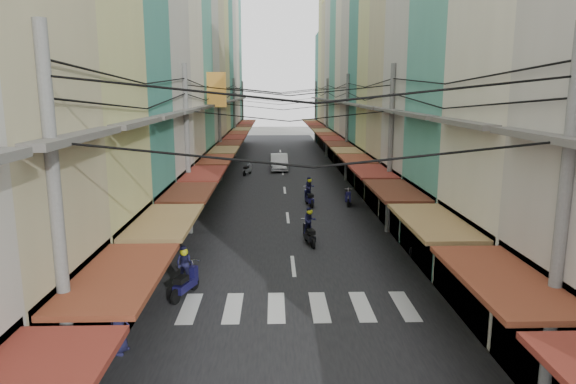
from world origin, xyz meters
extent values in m
plane|color=slate|center=(0.00, 0.00, 0.00)|extent=(160.00, 160.00, 0.00)
cube|color=black|center=(0.00, 20.00, 0.01)|extent=(10.00, 80.00, 0.02)
cube|color=gray|center=(-6.50, 20.00, 0.03)|extent=(3.00, 80.00, 0.06)
cube|color=gray|center=(6.50, 20.00, 0.03)|extent=(3.00, 80.00, 0.06)
cube|color=silver|center=(-3.50, -6.00, 0.03)|extent=(0.55, 2.40, 0.01)
cube|color=silver|center=(-2.10, -6.00, 0.03)|extent=(0.55, 2.40, 0.01)
cube|color=silver|center=(-0.70, -6.00, 0.03)|extent=(0.55, 2.40, 0.01)
cube|color=silver|center=(0.70, -6.00, 0.03)|extent=(0.55, 2.40, 0.01)
cube|color=silver|center=(2.10, -6.00, 0.03)|extent=(0.55, 2.40, 0.01)
cube|color=silver|center=(3.50, -6.00, 0.03)|extent=(0.55, 2.40, 0.01)
cube|color=black|center=(-5.60, -10.98, 1.60)|extent=(1.20, 4.53, 3.20)
cube|color=brown|center=(-4.10, -10.98, 3.00)|extent=(1.80, 4.34, 0.12)
cube|color=#595651|center=(-4.75, -10.98, 6.00)|extent=(0.50, 4.24, 0.15)
cube|color=#C6C37B|center=(-8.00, -6.27, 7.90)|extent=(6.00, 4.70, 15.81)
cube|color=black|center=(-5.60, -6.27, 1.60)|extent=(1.20, 4.52, 3.20)
cube|color=olive|center=(-4.10, -6.27, 3.00)|extent=(1.80, 4.33, 0.12)
cube|color=#595651|center=(-4.75, -6.27, 6.00)|extent=(0.50, 4.23, 0.15)
cube|color=teal|center=(-8.00, -1.76, 9.62)|extent=(6.00, 4.30, 19.25)
cube|color=black|center=(-5.60, -1.76, 1.60)|extent=(1.20, 4.13, 3.20)
cube|color=#532617|center=(-4.10, -1.76, 3.00)|extent=(1.80, 3.96, 0.12)
cube|color=#595651|center=(-4.75, -1.76, 6.00)|extent=(0.50, 3.87, 0.15)
cube|color=#B9B3A9|center=(-8.00, 2.96, 10.47)|extent=(6.00, 5.14, 20.93)
cube|color=black|center=(-5.60, 2.96, 1.60)|extent=(1.20, 4.94, 3.20)
cube|color=maroon|center=(-4.10, 2.96, 3.00)|extent=(1.80, 4.73, 0.12)
cube|color=#595651|center=(-4.75, 2.96, 6.00)|extent=(0.50, 4.63, 0.15)
cube|color=beige|center=(-8.00, 8.00, 8.72)|extent=(6.00, 4.95, 17.43)
cube|color=black|center=(-5.60, 8.00, 1.60)|extent=(1.20, 4.75, 3.20)
cube|color=brown|center=(-4.10, 8.00, 3.00)|extent=(1.80, 4.56, 0.12)
cube|color=#595651|center=(-4.75, 8.00, 6.00)|extent=(0.50, 4.46, 0.15)
cube|color=#54A390|center=(-8.00, 12.98, 8.16)|extent=(6.00, 4.99, 16.32)
cube|color=black|center=(-5.60, 12.98, 1.60)|extent=(1.20, 4.80, 3.20)
cube|color=olive|center=(-4.10, 12.98, 3.00)|extent=(1.80, 4.60, 0.12)
cube|color=#595651|center=(-4.75, 12.98, 6.00)|extent=(0.50, 4.50, 0.15)
cube|color=#B8B4A8|center=(-8.00, 17.80, 11.44)|extent=(6.00, 4.65, 22.87)
cube|color=black|center=(-5.60, 17.80, 1.60)|extent=(1.20, 4.46, 3.20)
cube|color=#532617|center=(-4.10, 17.80, 3.00)|extent=(1.80, 4.27, 0.12)
cube|color=#595651|center=(-4.75, 17.80, 6.00)|extent=(0.50, 4.18, 0.15)
cube|color=tan|center=(-8.00, 22.57, 10.29)|extent=(6.00, 4.89, 20.58)
cube|color=black|center=(-5.60, 22.57, 1.60)|extent=(1.20, 4.70, 3.20)
cube|color=maroon|center=(-4.10, 22.57, 3.00)|extent=(1.80, 4.50, 0.12)
cube|color=#595651|center=(-4.75, 22.57, 6.00)|extent=(0.50, 4.40, 0.15)
cube|color=#C6C37B|center=(-8.00, 27.27, 9.22)|extent=(6.00, 4.52, 18.44)
cube|color=black|center=(-5.60, 27.27, 1.60)|extent=(1.20, 4.34, 3.20)
cube|color=brown|center=(-4.10, 27.27, 3.00)|extent=(1.80, 4.16, 0.12)
cube|color=#595651|center=(-4.75, 27.27, 6.00)|extent=(0.50, 4.07, 0.15)
cube|color=teal|center=(-8.00, 32.13, 10.31)|extent=(6.00, 5.20, 20.63)
cube|color=black|center=(-5.60, 32.13, 1.60)|extent=(1.20, 4.99, 3.20)
cube|color=olive|center=(-4.10, 32.13, 3.00)|extent=(1.80, 4.78, 0.12)
cube|color=#595651|center=(-4.75, 32.13, 6.00)|extent=(0.50, 4.68, 0.15)
cube|color=#B9B3A9|center=(-8.00, 37.20, 11.85)|extent=(6.00, 4.94, 23.70)
cube|color=black|center=(-5.60, 37.20, 1.60)|extent=(1.20, 4.74, 3.20)
cube|color=#532617|center=(-4.10, 37.20, 3.00)|extent=(1.80, 4.55, 0.12)
cube|color=#595651|center=(-4.75, 37.20, 6.00)|extent=(0.50, 4.45, 0.15)
cube|color=beige|center=(-8.00, 42.14, 10.56)|extent=(6.00, 4.96, 21.12)
cube|color=black|center=(-5.60, 42.14, 1.60)|extent=(1.20, 4.76, 3.20)
cube|color=maroon|center=(-4.10, 42.14, 3.00)|extent=(1.80, 4.56, 0.12)
cube|color=#595651|center=(-4.75, 42.14, 6.00)|extent=(0.50, 4.46, 0.15)
cube|color=#54A390|center=(-8.00, 47.14, 9.95)|extent=(6.00, 5.04, 19.90)
cube|color=black|center=(-5.60, 47.14, 1.60)|extent=(1.20, 4.84, 3.20)
cube|color=brown|center=(-4.10, 47.14, 3.00)|extent=(1.80, 4.64, 0.12)
cube|color=#595651|center=(-4.75, 47.14, 6.00)|extent=(0.50, 4.54, 0.15)
cube|color=brown|center=(-4.40, 12.00, 7.00)|extent=(1.20, 0.40, 2.20)
cube|color=black|center=(5.60, -11.40, 1.60)|extent=(1.20, 4.54, 3.20)
cube|color=brown|center=(4.10, -11.40, 3.00)|extent=(1.80, 4.35, 0.12)
cube|color=#595651|center=(4.75, -11.40, 6.00)|extent=(0.50, 4.25, 0.15)
cube|color=black|center=(5.60, -6.55, 1.60)|extent=(1.20, 4.78, 3.20)
cube|color=olive|center=(4.10, -6.55, 3.00)|extent=(1.80, 4.58, 0.12)
cube|color=#595651|center=(4.75, -6.55, 6.00)|extent=(0.50, 4.48, 0.15)
cube|color=#54A390|center=(8.00, -1.55, 7.54)|extent=(6.00, 5.03, 15.08)
cube|color=black|center=(5.60, -1.55, 1.60)|extent=(1.20, 4.83, 3.20)
cube|color=#532617|center=(4.10, -1.55, 3.00)|extent=(1.80, 4.63, 0.12)
cube|color=#595651|center=(4.75, -1.55, 6.00)|extent=(0.50, 4.53, 0.15)
cube|color=#B8B4A8|center=(8.00, 3.36, 10.83)|extent=(6.00, 4.79, 21.66)
cube|color=black|center=(5.60, 3.36, 1.60)|extent=(1.20, 4.60, 3.20)
cube|color=maroon|center=(4.10, 3.36, 3.00)|extent=(1.80, 4.41, 0.12)
cube|color=#595651|center=(4.75, 3.36, 6.00)|extent=(0.50, 4.31, 0.15)
cube|color=tan|center=(8.00, 8.02, 10.37)|extent=(6.00, 4.52, 20.74)
cube|color=black|center=(5.60, 8.02, 1.60)|extent=(1.20, 4.34, 3.20)
cube|color=brown|center=(4.10, 8.02, 3.00)|extent=(1.80, 4.16, 0.12)
cube|color=#595651|center=(4.75, 8.02, 6.00)|extent=(0.50, 4.07, 0.15)
cube|color=#C6C37B|center=(8.00, 12.34, 7.06)|extent=(6.00, 4.12, 14.13)
cube|color=black|center=(5.60, 12.34, 1.60)|extent=(1.20, 3.96, 3.20)
cube|color=olive|center=(4.10, 12.34, 3.00)|extent=(1.80, 3.79, 0.12)
cube|color=#595651|center=(4.75, 12.34, 6.00)|extent=(0.50, 3.71, 0.15)
cube|color=teal|center=(8.00, 16.61, 8.84)|extent=(6.00, 4.40, 17.68)
cube|color=black|center=(5.60, 16.61, 1.60)|extent=(1.20, 4.23, 3.20)
cube|color=#532617|center=(4.10, 16.61, 3.00)|extent=(1.80, 4.05, 0.12)
cube|color=#595651|center=(4.75, 16.61, 6.00)|extent=(0.50, 3.96, 0.15)
cube|color=#B9B3A9|center=(8.00, 21.13, 11.30)|extent=(6.00, 4.64, 22.59)
cube|color=black|center=(5.60, 21.13, 1.60)|extent=(1.20, 4.45, 3.20)
cube|color=maroon|center=(4.10, 21.13, 3.00)|extent=(1.80, 4.26, 0.12)
cube|color=#595651|center=(4.75, 21.13, 6.00)|extent=(0.50, 4.17, 0.15)
cube|color=beige|center=(8.00, 25.45, 10.63)|extent=(6.00, 4.00, 21.25)
cube|color=black|center=(5.60, 25.45, 1.60)|extent=(1.20, 3.84, 3.20)
cube|color=brown|center=(4.10, 25.45, 3.00)|extent=(1.80, 3.68, 0.12)
cube|color=#595651|center=(4.75, 25.45, 6.00)|extent=(0.50, 3.60, 0.15)
cube|color=#54A390|center=(8.00, 29.95, 11.16)|extent=(6.00, 5.01, 22.33)
cube|color=black|center=(5.60, 29.95, 1.60)|extent=(1.20, 4.81, 3.20)
cube|color=olive|center=(4.10, 29.95, 3.00)|extent=(1.80, 4.61, 0.12)
cube|color=#595651|center=(4.75, 29.95, 6.00)|extent=(0.50, 4.51, 0.15)
cube|color=#B8B4A8|center=(8.00, 34.96, 9.86)|extent=(6.00, 5.00, 19.71)
cube|color=black|center=(5.60, 34.96, 1.60)|extent=(1.20, 4.80, 3.20)
cube|color=#532617|center=(4.10, 34.96, 3.00)|extent=(1.80, 4.60, 0.12)
cube|color=#595651|center=(4.75, 34.96, 6.00)|extent=(0.50, 4.50, 0.15)
cube|color=tan|center=(8.00, 39.61, 8.43)|extent=(6.00, 4.32, 16.86)
cube|color=black|center=(5.60, 39.61, 1.60)|extent=(1.20, 4.15, 3.20)
cube|color=maroon|center=(4.10, 39.61, 3.00)|extent=(1.80, 3.97, 0.12)
cube|color=#595651|center=(4.75, 39.61, 6.00)|extent=(0.50, 3.89, 0.15)
cube|color=#C6C37B|center=(8.00, 43.94, 9.98)|extent=(6.00, 4.33, 19.96)
cube|color=black|center=(5.60, 43.94, 1.60)|extent=(1.20, 4.16, 3.20)
cube|color=brown|center=(4.10, 43.94, 3.00)|extent=(1.80, 3.99, 0.12)
cube|color=#595651|center=(4.75, 43.94, 6.00)|extent=(0.50, 3.90, 0.15)
cube|color=teal|center=(8.00, 48.54, 7.17)|extent=(6.00, 4.88, 14.34)
cube|color=black|center=(5.60, 48.54, 1.60)|extent=(1.20, 4.68, 3.20)
cube|color=olive|center=(4.10, 48.54, 3.00)|extent=(1.80, 4.49, 0.12)
cube|color=#595651|center=(4.75, 48.54, 6.00)|extent=(0.50, 4.39, 0.15)
cylinder|color=slate|center=(-4.90, -12.00, 4.10)|extent=(0.26, 0.26, 8.20)
cylinder|color=slate|center=(4.90, -12.00, 4.10)|extent=(0.26, 0.26, 8.20)
cylinder|color=slate|center=(-4.90, 3.00, 4.10)|extent=(0.26, 0.26, 8.20)
cylinder|color=slate|center=(4.90, 3.00, 4.10)|extent=(0.26, 0.26, 8.20)
cylinder|color=slate|center=(-4.90, 18.00, 4.10)|extent=(0.26, 0.26, 8.20)
cylinder|color=slate|center=(4.90, 18.00, 4.10)|extent=(0.26, 0.26, 8.20)
cylinder|color=slate|center=(-4.90, 33.00, 4.10)|extent=(0.26, 0.26, 8.20)
cylinder|color=slate|center=(4.90, 33.00, 4.10)|extent=(0.26, 0.26, 8.20)
cylinder|color=slate|center=(-4.90, 48.00, 4.10)|extent=(0.26, 0.26, 8.20)
cylinder|color=slate|center=(4.90, 48.00, 4.10)|extent=(0.26, 0.26, 8.20)
imported|color=silver|center=(-0.28, 23.54, 0.00)|extent=(5.01, 2.03, 1.76)
imported|color=black|center=(7.50, 2.25, 0.00)|extent=(1.50, 0.69, 1.00)
cylinder|color=black|center=(-3.80, -4.36, 0.26)|extent=(0.10, 0.51, 0.51)
cylinder|color=black|center=(-3.80, -5.64, 0.26)|extent=(0.10, 0.51, 0.51)
cube|color=#16134A|center=(-3.80, -5.00, 0.42)|extent=(0.34, 1.14, 0.28)
cube|color=black|center=(-3.80, -5.25, 0.71)|extent=(0.32, 0.54, 0.18)
cube|color=#16134A|center=(-3.80, -4.46, 0.64)|extent=(0.30, 0.28, 0.54)
imported|color=#1B1B3F|center=(-3.80, -5.00, 0.54)|extent=(0.52, 0.37, 1.31)
sphere|color=#C5C817|center=(-3.80, -5.00, 1.53)|extent=(0.28, 0.28, 0.28)
cylinder|color=black|center=(1.40, 9.63, 0.26)|extent=(0.10, 0.51, 0.51)
cylinder|color=black|center=(1.40, 8.35, 0.26)|extent=(0.10, 0.51, 0.51)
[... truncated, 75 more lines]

